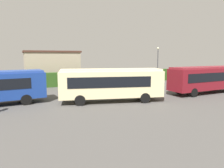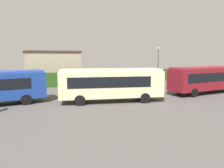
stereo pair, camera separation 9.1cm
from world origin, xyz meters
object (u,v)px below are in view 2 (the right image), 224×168
at_px(bus_cream, 111,83).
at_px(person_far, 9,90).
at_px(traffic_cone, 172,84).
at_px(lamppost, 158,61).
at_px(bus_maroon, 205,78).

height_order(bus_cream, person_far, bus_cream).
xyz_separation_m(traffic_cone, lamppost, (0.43, 4.11, 3.41)).
relative_size(person_far, traffic_cone, 3.08).
xyz_separation_m(person_far, lamppost, (22.62, 4.47, 2.73)).
bearing_deg(person_far, bus_cream, -124.55).
distance_m(traffic_cone, lamppost, 5.36).
xyz_separation_m(person_far, traffic_cone, (22.19, 0.36, -0.69)).
bearing_deg(bus_maroon, traffic_cone, 83.51).
bearing_deg(bus_cream, lamppost, 52.28).
height_order(traffic_cone, lamppost, lamppost).
distance_m(person_far, traffic_cone, 22.20).
bearing_deg(traffic_cone, lamppost, 84.05).
height_order(person_far, traffic_cone, person_far).
bearing_deg(lamppost, bus_maroon, -95.31).
distance_m(bus_cream, person_far, 11.01).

